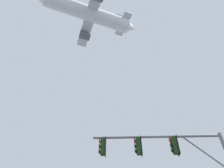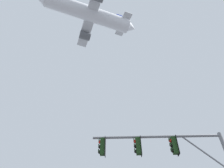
{
  "view_description": "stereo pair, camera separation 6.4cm",
  "coord_description": "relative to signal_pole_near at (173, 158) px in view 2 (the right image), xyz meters",
  "views": [
    {
      "loc": [
        -1.01,
        -3.51,
        1.41
      ],
      "look_at": [
        -0.41,
        13.26,
        15.72
      ],
      "focal_mm": 30.31,
      "sensor_mm": 36.0,
      "label": 1
    },
    {
      "loc": [
        -0.94,
        -3.51,
        1.41
      ],
      "look_at": [
        -0.41,
        13.26,
        15.72
      ],
      "focal_mm": 30.31,
      "sensor_mm": 36.0,
      "label": 2
    }
  ],
  "objects": [
    {
      "name": "airplane",
      "position": [
        -9.13,
        17.68,
        45.73
      ],
      "size": [
        28.61,
        22.09,
        7.94
      ],
      "color": "white"
    },
    {
      "name": "signal_pole_near",
      "position": [
        0.0,
        0.0,
        0.0
      ],
      "size": [
        7.15,
        0.81,
        6.17
      ],
      "color": "slate",
      "rests_on": "ground"
    }
  ]
}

